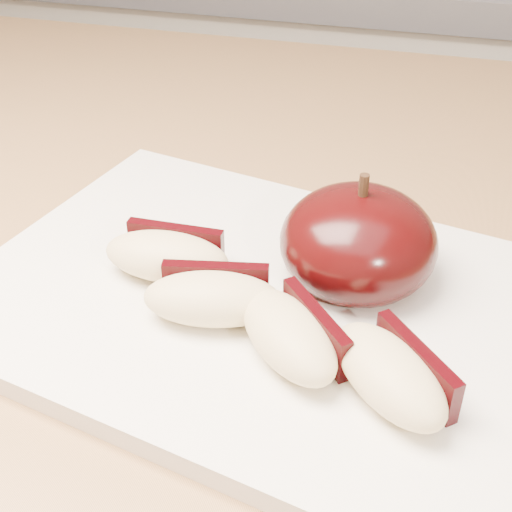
# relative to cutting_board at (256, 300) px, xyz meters

# --- Properties ---
(back_cabinet) EXTENTS (2.40, 0.62, 0.94)m
(back_cabinet) POSITION_rel_cutting_board_xyz_m (0.01, 0.85, -0.44)
(back_cabinet) COLOR silver
(back_cabinet) RESTS_ON ground
(cutting_board) EXTENTS (0.37, 0.30, 0.01)m
(cutting_board) POSITION_rel_cutting_board_xyz_m (0.00, 0.00, 0.00)
(cutting_board) COLOR white
(cutting_board) RESTS_ON island_counter
(apple_half) EXTENTS (0.11, 0.11, 0.08)m
(apple_half) POSITION_rel_cutting_board_xyz_m (0.05, 0.03, 0.03)
(apple_half) COLOR black
(apple_half) RESTS_ON cutting_board
(apple_wedge_a) EXTENTS (0.08, 0.04, 0.03)m
(apple_wedge_a) POSITION_rel_cutting_board_xyz_m (-0.05, 0.00, 0.02)
(apple_wedge_a) COLOR beige
(apple_wedge_a) RESTS_ON cutting_board
(apple_wedge_b) EXTENTS (0.08, 0.05, 0.03)m
(apple_wedge_b) POSITION_rel_cutting_board_xyz_m (-0.02, -0.03, 0.02)
(apple_wedge_b) COLOR beige
(apple_wedge_b) RESTS_ON cutting_board
(apple_wedge_c) EXTENTS (0.08, 0.08, 0.03)m
(apple_wedge_c) POSITION_rel_cutting_board_xyz_m (0.03, -0.05, 0.02)
(apple_wedge_c) COLOR beige
(apple_wedge_c) RESTS_ON cutting_board
(apple_wedge_d) EXTENTS (0.08, 0.08, 0.03)m
(apple_wedge_d) POSITION_rel_cutting_board_xyz_m (0.08, -0.06, 0.02)
(apple_wedge_d) COLOR beige
(apple_wedge_d) RESTS_ON cutting_board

